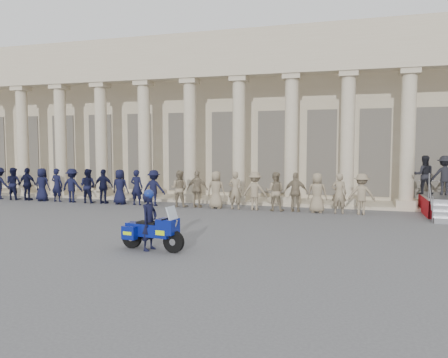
% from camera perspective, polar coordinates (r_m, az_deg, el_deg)
% --- Properties ---
extents(ground, '(90.00, 90.00, 0.00)m').
position_cam_1_polar(ground, '(15.03, -10.72, -6.82)').
color(ground, '#4D4D50').
rests_on(ground, ground).
extents(building, '(40.00, 12.50, 9.00)m').
position_cam_1_polar(building, '(28.70, 2.85, 7.61)').
color(building, '#BBAB8C').
rests_on(building, ground).
extents(officer_rank, '(20.54, 0.66, 1.73)m').
position_cam_1_polar(officer_rank, '(21.42, -9.65, -1.14)').
color(officer_rank, black).
rests_on(officer_rank, ground).
extents(motorcycle, '(1.97, 0.88, 1.27)m').
position_cam_1_polar(motorcycle, '(12.30, -9.29, -6.69)').
color(motorcycle, black).
rests_on(motorcycle, ground).
extents(rider, '(0.46, 0.63, 1.70)m').
position_cam_1_polar(rider, '(12.31, -9.74, -5.27)').
color(rider, black).
rests_on(rider, ground).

